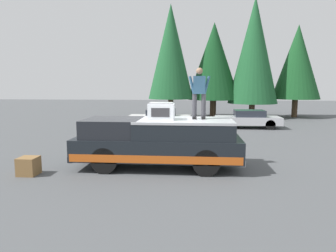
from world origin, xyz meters
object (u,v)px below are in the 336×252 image
pickup_truck (158,142)px  compressor_unit (161,111)px  parked_car_white (160,118)px  wooden_crate (29,166)px  parked_car_silver (248,119)px  person_on_truck_bed (199,92)px

pickup_truck → compressor_unit: compressor_unit is taller
parked_car_white → wooden_crate: parked_car_white is taller
pickup_truck → parked_car_white: pickup_truck is taller
pickup_truck → parked_car_silver: (9.88, -4.67, -0.29)m
parked_car_silver → compressor_unit: bearing=155.6°
pickup_truck → parked_car_white: (10.03, 1.07, -0.29)m
compressor_unit → parked_car_silver: compressor_unit is taller
compressor_unit → wooden_crate: compressor_unit is taller
parked_car_white → wooden_crate: size_ratio=7.32×
compressor_unit → parked_car_silver: 11.07m
compressor_unit → person_on_truck_bed: (0.27, -1.23, 0.62)m
compressor_unit → person_on_truck_bed: bearing=-77.7°
parked_car_silver → wooden_crate: 14.05m
person_on_truck_bed → parked_car_white: bearing=13.8°
pickup_truck → parked_car_silver: 10.93m
pickup_truck → wooden_crate: pickup_truck is taller
compressor_unit → person_on_truck_bed: person_on_truck_bed is taller
pickup_truck → parked_car_white: bearing=6.1°
compressor_unit → pickup_truck: bearing=46.2°
compressor_unit → parked_car_white: compressor_unit is taller
pickup_truck → person_on_truck_bed: person_on_truck_bed is taller
parked_car_silver → person_on_truck_bed: bearing=161.2°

